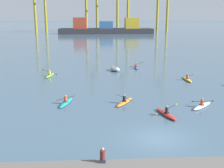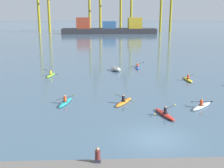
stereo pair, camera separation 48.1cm
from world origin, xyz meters
The scene contains 11 objects.
ground_plane centered at (0.00, 0.00, 0.00)m, with size 800.00×800.00×0.00m, color #425B70.
container_barge centered at (0.14, 115.91, 2.45)m, with size 43.98×9.23×7.48m.
capsized_dinghy centered at (-1.51, 25.54, 0.35)m, with size 2.02×2.82×0.76m.
kayak_white centered at (5.87, 6.99, 0.17)m, with size 2.86×2.79×0.95m.
kayak_teal centered at (-7.57, 8.79, 0.17)m, with size 2.16×3.45×1.00m.
kayak_red centered at (1.78, 4.88, 0.17)m, with size 2.12×3.43×1.03m.
kayak_blue centered at (2.30, 27.88, 0.17)m, with size 2.15×3.44×1.08m.
kayak_lime centered at (-11.30, 22.12, 0.17)m, with size 2.17×3.45×1.03m.
kayak_orange centered at (-1.62, 8.62, 0.17)m, with size 2.24×3.23×0.95m.
kayak_yellow centered at (8.05, 18.49, 0.17)m, with size 2.24×3.41×0.95m.
seated_onlooker centered at (-4.14, -4.45, 1.19)m, with size 0.32×0.30×0.90m.
Camera 2 is at (-3.91, -18.67, 8.84)m, focal length 45.00 mm.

